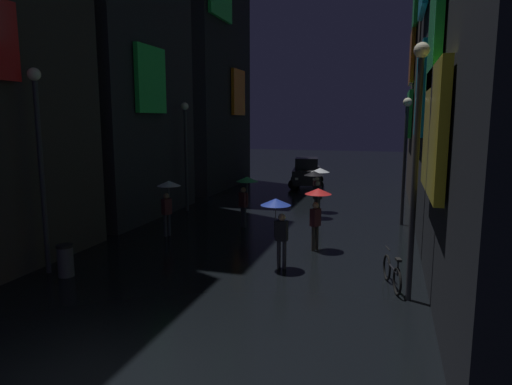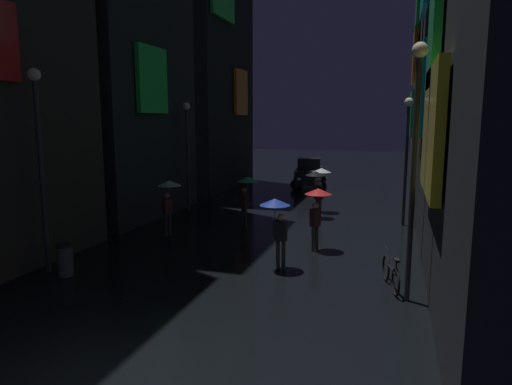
# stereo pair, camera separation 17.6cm
# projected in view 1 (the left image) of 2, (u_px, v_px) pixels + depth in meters

# --- Properties ---
(building_left_far) EXTENTS (4.25, 8.25, 20.51)m
(building_left_far) POSITION_uv_depth(u_px,v_px,m) (201.00, 26.00, 28.88)
(building_left_far) COLOR black
(building_left_far) RESTS_ON ground
(building_right_far) EXTENTS (4.25, 7.96, 17.15)m
(building_right_far) POSITION_uv_depth(u_px,v_px,m) (454.00, 42.00, 24.84)
(building_right_far) COLOR #2D2826
(building_right_far) RESTS_ON ground
(pedestrian_near_crossing_clear) EXTENTS (0.90, 0.90, 2.12)m
(pedestrian_near_crossing_clear) POSITION_uv_depth(u_px,v_px,m) (168.00, 193.00, 17.31)
(pedestrian_near_crossing_clear) COLOR #2D2D38
(pedestrian_near_crossing_clear) RESTS_ON ground
(pedestrian_foreground_left_clear) EXTENTS (0.90, 0.90, 2.12)m
(pedestrian_foreground_left_clear) POSITION_uv_depth(u_px,v_px,m) (319.00, 177.00, 21.93)
(pedestrian_foreground_left_clear) COLOR black
(pedestrian_foreground_left_clear) RESTS_ON ground
(pedestrian_foreground_right_green) EXTENTS (0.90, 0.90, 2.12)m
(pedestrian_foreground_right_green) POSITION_uv_depth(u_px,v_px,m) (246.00, 188.00, 18.61)
(pedestrian_foreground_right_green) COLOR #2D2D38
(pedestrian_foreground_right_green) RESTS_ON ground
(pedestrian_midstreet_centre_blue) EXTENTS (0.90, 0.90, 2.12)m
(pedestrian_midstreet_centre_blue) POSITION_uv_depth(u_px,v_px,m) (278.00, 214.00, 13.47)
(pedestrian_midstreet_centre_blue) COLOR #2D2D38
(pedestrian_midstreet_centre_blue) RESTS_ON ground
(pedestrian_far_right_red) EXTENTS (0.90, 0.90, 2.12)m
(pedestrian_far_right_red) POSITION_uv_depth(u_px,v_px,m) (317.00, 202.00, 15.41)
(pedestrian_far_right_red) COLOR #38332D
(pedestrian_far_right_red) RESTS_ON ground
(pedestrian_midstreet_left_black) EXTENTS (0.90, 0.90, 2.12)m
(pedestrian_midstreet_left_black) POSITION_uv_depth(u_px,v_px,m) (315.00, 181.00, 20.59)
(pedestrian_midstreet_left_black) COLOR #38332D
(pedestrian_midstreet_left_black) RESTS_ON ground
(bicycle_parked_at_storefront) EXTENTS (0.49, 1.78, 0.96)m
(bicycle_parked_at_storefront) POSITION_uv_depth(u_px,v_px,m) (392.00, 273.00, 12.08)
(bicycle_parked_at_storefront) COLOR black
(bicycle_parked_at_storefront) RESTS_ON ground
(car_distant) EXTENTS (2.65, 4.32, 1.92)m
(car_distant) POSITION_uv_depth(u_px,v_px,m) (307.00, 173.00, 30.18)
(car_distant) COLOR black
(car_distant) RESTS_ON ground
(streetlamp_left_near) EXTENTS (0.36, 0.36, 5.82)m
(streetlamp_left_near) POSITION_uv_depth(u_px,v_px,m) (40.00, 149.00, 12.74)
(streetlamp_left_near) COLOR #2D2D33
(streetlamp_left_near) RESTS_ON ground
(streetlamp_right_near) EXTENTS (0.36, 0.36, 6.15)m
(streetlamp_right_near) POSITION_uv_depth(u_px,v_px,m) (416.00, 146.00, 10.70)
(streetlamp_right_near) COLOR #2D2D33
(streetlamp_right_near) RESTS_ON ground
(streetlamp_right_far) EXTENTS (0.36, 0.36, 5.29)m
(streetlamp_right_far) POSITION_uv_depth(u_px,v_px,m) (405.00, 146.00, 18.81)
(streetlamp_right_far) COLOR #2D2D33
(streetlamp_right_far) RESTS_ON ground
(streetlamp_left_far) EXTENTS (0.36, 0.36, 5.21)m
(streetlamp_left_far) POSITION_uv_depth(u_px,v_px,m) (186.00, 143.00, 21.79)
(streetlamp_left_far) COLOR #2D2D33
(streetlamp_left_far) RESTS_ON ground
(trash_bin) EXTENTS (0.46, 0.46, 0.93)m
(trash_bin) POSITION_uv_depth(u_px,v_px,m) (65.00, 260.00, 12.93)
(trash_bin) COLOR #3F3F47
(trash_bin) RESTS_ON ground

